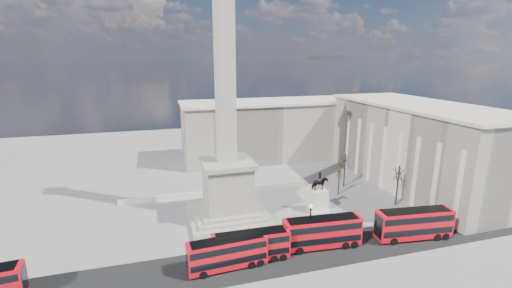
{
  "coord_description": "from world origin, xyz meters",
  "views": [
    {
      "loc": [
        -11.01,
        -51.83,
        28.4
      ],
      "look_at": [
        4.14,
        0.86,
        14.55
      ],
      "focal_mm": 24.0,
      "sensor_mm": 36.0,
      "label": 1
    }
  ],
  "objects_px": {
    "pedestrian_standing": "(348,228)",
    "pedestrian_crossing": "(292,234)",
    "pedestrian_walking": "(355,226)",
    "red_bus_d": "(414,224)",
    "victorian_lamp": "(310,223)",
    "equestrian_statue": "(319,197)",
    "red_bus_b": "(252,246)",
    "red_bus_a": "(228,253)",
    "red_bus_c": "(323,232)",
    "nelsons_column": "(227,149)"
  },
  "relations": [
    {
      "from": "nelsons_column",
      "to": "pedestrian_crossing",
      "type": "relative_size",
      "value": 27.57
    },
    {
      "from": "victorian_lamp",
      "to": "equestrian_statue",
      "type": "xyz_separation_m",
      "value": [
        7.28,
        11.67,
        -1.52
      ]
    },
    {
      "from": "nelsons_column",
      "to": "pedestrian_standing",
      "type": "relative_size",
      "value": 27.12
    },
    {
      "from": "red_bus_a",
      "to": "equestrian_statue",
      "type": "height_order",
      "value": "equestrian_statue"
    },
    {
      "from": "red_bus_a",
      "to": "red_bus_d",
      "type": "bearing_deg",
      "value": -4.21
    },
    {
      "from": "red_bus_a",
      "to": "red_bus_c",
      "type": "xyz_separation_m",
      "value": [
        15.0,
        1.35,
        0.22
      ]
    },
    {
      "from": "red_bus_d",
      "to": "pedestrian_crossing",
      "type": "bearing_deg",
      "value": 171.4
    },
    {
      "from": "red_bus_d",
      "to": "pedestrian_crossing",
      "type": "relative_size",
      "value": 6.95
    },
    {
      "from": "red_bus_c",
      "to": "victorian_lamp",
      "type": "height_order",
      "value": "victorian_lamp"
    },
    {
      "from": "nelsons_column",
      "to": "red_bus_d",
      "type": "relative_size",
      "value": 3.97
    },
    {
      "from": "red_bus_c",
      "to": "pedestrian_crossing",
      "type": "height_order",
      "value": "red_bus_c"
    },
    {
      "from": "red_bus_d",
      "to": "pedestrian_standing",
      "type": "height_order",
      "value": "red_bus_d"
    },
    {
      "from": "pedestrian_walking",
      "to": "nelsons_column",
      "type": "bearing_deg",
      "value": 147.26
    },
    {
      "from": "pedestrian_crossing",
      "to": "pedestrian_standing",
      "type": "bearing_deg",
      "value": -126.27
    },
    {
      "from": "pedestrian_crossing",
      "to": "red_bus_d",
      "type": "bearing_deg",
      "value": -136.9
    },
    {
      "from": "pedestrian_standing",
      "to": "pedestrian_crossing",
      "type": "relative_size",
      "value": 1.02
    },
    {
      "from": "red_bus_c",
      "to": "red_bus_d",
      "type": "height_order",
      "value": "red_bus_d"
    },
    {
      "from": "red_bus_b",
      "to": "equestrian_statue",
      "type": "xyz_separation_m",
      "value": [
        16.68,
        12.48,
        0.38
      ]
    },
    {
      "from": "red_bus_a",
      "to": "victorian_lamp",
      "type": "height_order",
      "value": "victorian_lamp"
    },
    {
      "from": "red_bus_d",
      "to": "equestrian_statue",
      "type": "height_order",
      "value": "equestrian_statue"
    },
    {
      "from": "red_bus_c",
      "to": "equestrian_statue",
      "type": "height_order",
      "value": "equestrian_statue"
    },
    {
      "from": "red_bus_a",
      "to": "pedestrian_walking",
      "type": "height_order",
      "value": "red_bus_a"
    },
    {
      "from": "red_bus_b",
      "to": "red_bus_c",
      "type": "xyz_separation_m",
      "value": [
        11.39,
        0.52,
        0.21
      ]
    },
    {
      "from": "nelsons_column",
      "to": "red_bus_b",
      "type": "relative_size",
      "value": 4.48
    },
    {
      "from": "red_bus_a",
      "to": "pedestrian_crossing",
      "type": "xyz_separation_m",
      "value": [
        11.35,
        4.77,
        -1.44
      ]
    },
    {
      "from": "red_bus_d",
      "to": "victorian_lamp",
      "type": "distance_m",
      "value": 17.52
    },
    {
      "from": "red_bus_a",
      "to": "nelsons_column",
      "type": "bearing_deg",
      "value": 74.95
    },
    {
      "from": "equestrian_statue",
      "to": "pedestrian_walking",
      "type": "height_order",
      "value": "equestrian_statue"
    },
    {
      "from": "nelsons_column",
      "to": "pedestrian_walking",
      "type": "relative_size",
      "value": 29.84
    },
    {
      "from": "nelsons_column",
      "to": "victorian_lamp",
      "type": "height_order",
      "value": "nelsons_column"
    },
    {
      "from": "red_bus_a",
      "to": "pedestrian_standing",
      "type": "bearing_deg",
      "value": 7.23
    },
    {
      "from": "red_bus_a",
      "to": "red_bus_d",
      "type": "distance_m",
      "value": 30.33
    },
    {
      "from": "red_bus_c",
      "to": "pedestrian_crossing",
      "type": "xyz_separation_m",
      "value": [
        -3.65,
        3.41,
        -1.66
      ]
    },
    {
      "from": "equestrian_statue",
      "to": "pedestrian_standing",
      "type": "xyz_separation_m",
      "value": [
        0.78,
        -9.31,
        -1.82
      ]
    },
    {
      "from": "red_bus_c",
      "to": "pedestrian_standing",
      "type": "bearing_deg",
      "value": 27.91
    },
    {
      "from": "equestrian_statue",
      "to": "pedestrian_standing",
      "type": "relative_size",
      "value": 4.31
    },
    {
      "from": "equestrian_statue",
      "to": "pedestrian_crossing",
      "type": "relative_size",
      "value": 4.38
    },
    {
      "from": "red_bus_a",
      "to": "equestrian_statue",
      "type": "relative_size",
      "value": 1.41
    },
    {
      "from": "victorian_lamp",
      "to": "nelsons_column",
      "type": "bearing_deg",
      "value": 125.38
    },
    {
      "from": "red_bus_b",
      "to": "victorian_lamp",
      "type": "height_order",
      "value": "victorian_lamp"
    },
    {
      "from": "red_bus_b",
      "to": "pedestrian_standing",
      "type": "xyz_separation_m",
      "value": [
        17.46,
        3.17,
        -1.43
      ]
    },
    {
      "from": "red_bus_b",
      "to": "pedestrian_standing",
      "type": "distance_m",
      "value": 17.8
    },
    {
      "from": "pedestrian_walking",
      "to": "pedestrian_standing",
      "type": "distance_m",
      "value": 1.68
    },
    {
      "from": "red_bus_a",
      "to": "red_bus_b",
      "type": "xyz_separation_m",
      "value": [
        3.61,
        0.83,
        0.01
      ]
    },
    {
      "from": "pedestrian_walking",
      "to": "pedestrian_standing",
      "type": "bearing_deg",
      "value": -165.87
    },
    {
      "from": "victorian_lamp",
      "to": "equestrian_statue",
      "type": "relative_size",
      "value": 0.91
    },
    {
      "from": "red_bus_b",
      "to": "victorian_lamp",
      "type": "relative_size",
      "value": 1.54
    },
    {
      "from": "red_bus_d",
      "to": "pedestrian_crossing",
      "type": "height_order",
      "value": "red_bus_d"
    },
    {
      "from": "red_bus_b",
      "to": "pedestrian_crossing",
      "type": "relative_size",
      "value": 6.15
    },
    {
      "from": "pedestrian_walking",
      "to": "equestrian_statue",
      "type": "bearing_deg",
      "value": 101.81
    }
  ]
}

